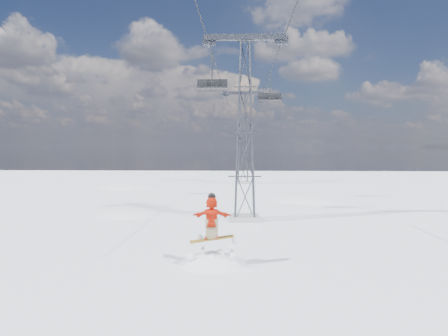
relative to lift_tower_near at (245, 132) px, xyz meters
The scene contains 8 objects.
ground 9.72m from the lift_tower_near, 95.71° to the right, with size 120.00×120.00×0.00m, color white.
snow_terrain 20.81m from the lift_tower_near, 112.81° to the left, with size 39.00×37.00×22.00m.
lift_tower_near is the anchor object (origin of this frame).
lift_tower_far 25.00m from the lift_tower_near, 90.00° to the left, with size 5.20×1.80×11.43m.
haul_cables 12.70m from the lift_tower_near, 90.00° to the left, with size 4.46×51.00×0.06m.
snowboarder_jump 11.78m from the lift_tower_near, 98.21° to the right, with size 4.40×4.40×6.77m.
lift_chair_near 4.70m from the lift_tower_near, 131.64° to the left, with size 2.06×0.59×2.56m.
lift_chair_mid 10.49m from the lift_tower_near, 77.22° to the left, with size 2.06×0.59×2.55m.
Camera 1 is at (0.58, -16.68, 4.57)m, focal length 32.00 mm.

